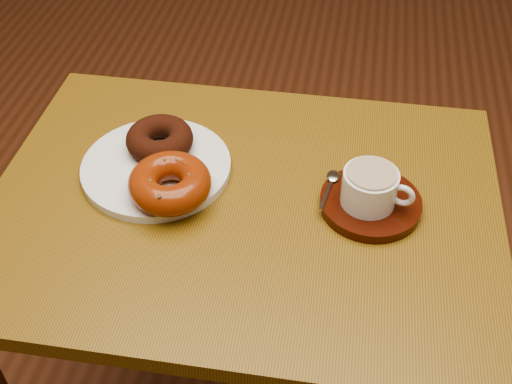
% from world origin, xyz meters
% --- Properties ---
extents(cafe_table, '(0.81, 0.61, 0.75)m').
position_xyz_m(cafe_table, '(-0.21, -0.06, 0.63)').
color(cafe_table, brown).
rests_on(cafe_table, ground).
extents(donut_plate, '(0.26, 0.26, 0.01)m').
position_xyz_m(donut_plate, '(-0.37, -0.02, 0.76)').
color(donut_plate, silver).
rests_on(donut_plate, cafe_table).
extents(donut_cinnamon, '(0.13, 0.13, 0.04)m').
position_xyz_m(donut_cinnamon, '(-0.37, 0.02, 0.79)').
color(donut_cinnamon, black).
rests_on(donut_cinnamon, donut_plate).
extents(donut_caramel, '(0.16, 0.16, 0.05)m').
position_xyz_m(donut_caramel, '(-0.32, -0.08, 0.79)').
color(donut_caramel, maroon).
rests_on(donut_caramel, donut_plate).
extents(saucer, '(0.19, 0.19, 0.02)m').
position_xyz_m(saucer, '(-0.02, -0.05, 0.76)').
color(saucer, '#330F07').
rests_on(saucer, cafe_table).
extents(coffee_cup, '(0.11, 0.08, 0.06)m').
position_xyz_m(coffee_cup, '(-0.02, -0.05, 0.80)').
color(coffee_cup, silver).
rests_on(coffee_cup, saucer).
extents(teaspoon, '(0.03, 0.09, 0.01)m').
position_xyz_m(teaspoon, '(-0.08, -0.01, 0.77)').
color(teaspoon, silver).
rests_on(teaspoon, saucer).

